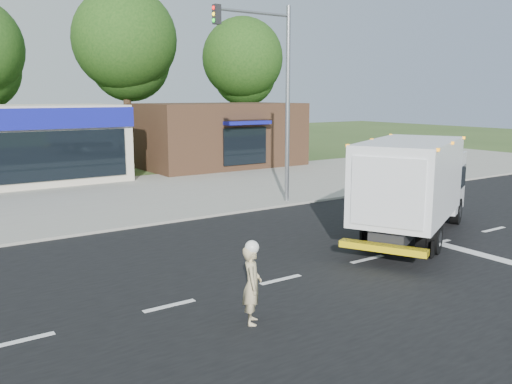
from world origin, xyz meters
TOP-DOWN VIEW (x-y plane):
  - ground at (0.00, 0.00)m, footprint 120.00×120.00m
  - road_asphalt at (0.00, 0.00)m, footprint 60.00×14.00m
  - sidewalk at (0.00, 8.20)m, footprint 60.00×2.40m
  - parking_apron at (0.00, 14.00)m, footprint 60.00×9.00m
  - lane_markings at (1.35, -1.35)m, footprint 55.20×7.00m
  - ems_box_truck at (2.85, 0.85)m, footprint 7.40×5.25m
  - emergency_worker at (-5.00, -1.72)m, footprint 0.64×0.70m
  - brown_storefront at (7.00, 19.98)m, footprint 10.00×6.70m
  - traffic_signal_pole at (2.35, 7.60)m, footprint 3.51×0.25m
  - background_trees at (-0.85, 28.16)m, footprint 36.77×7.39m

SIDE VIEW (x-z plane):
  - ground at x=0.00m, z-range 0.00..0.00m
  - road_asphalt at x=0.00m, z-range -0.01..0.01m
  - parking_apron at x=0.00m, z-range 0.00..0.02m
  - lane_markings at x=1.35m, z-range 0.01..0.02m
  - sidewalk at x=0.00m, z-range 0.00..0.12m
  - emergency_worker at x=-5.00m, z-range -0.01..1.70m
  - ems_box_truck at x=2.85m, z-range 0.24..3.43m
  - brown_storefront at x=7.00m, z-range 0.00..4.00m
  - traffic_signal_pole at x=2.35m, z-range 0.92..8.92m
  - background_trees at x=-0.85m, z-range 1.33..13.43m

